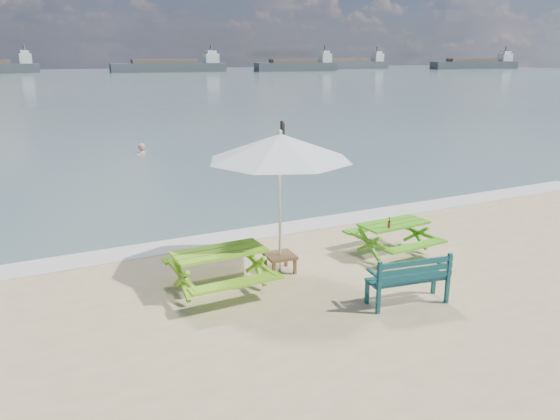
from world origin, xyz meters
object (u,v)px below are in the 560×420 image
picnic_table_left (220,272)px  picnic_table_right (393,239)px  swimmer (142,162)px  beer_bottle (389,225)px  park_bench (407,289)px  patio_umbrella (280,147)px  side_table (280,263)px

picnic_table_left → picnic_table_right: 3.95m
picnic_table_left → swimmer: size_ratio=1.11×
beer_bottle → swimmer: bearing=96.0°
park_bench → beer_bottle: 2.05m
patio_umbrella → beer_bottle: (2.23, -0.49, -1.68)m
side_table → patio_umbrella: patio_umbrella is taller
picnic_table_left → picnic_table_right: picnic_table_left is taller
picnic_table_left → picnic_table_right: size_ratio=1.06×
swimmer → park_bench: bearing=-87.8°
picnic_table_right → patio_umbrella: bearing=174.9°
picnic_table_left → patio_umbrella: bearing=13.6°
patio_umbrella → swimmer: (0.66, 14.48, -2.84)m
picnic_table_left → park_bench: size_ratio=1.25×
side_table → picnic_table_left: bearing=-166.4°
park_bench → swimmer: park_bench is taller
picnic_table_left → swimmer: (2.04, 14.81, -0.75)m
patio_umbrella → beer_bottle: patio_umbrella is taller
picnic_table_left → park_bench: bearing=-35.5°
picnic_table_right → swimmer: bearing=97.4°
swimmer → picnic_table_left: bearing=-97.8°
patio_umbrella → swimmer: bearing=87.4°
beer_bottle → swimmer: size_ratio=0.14×
park_bench → patio_umbrella: size_ratio=0.50×
side_table → park_bench: bearing=-60.0°
side_table → beer_bottle: 2.36m
picnic_table_left → picnic_table_right: (3.95, 0.10, -0.03)m
side_table → swimmer: (0.66, 14.48, -0.57)m
picnic_table_left → patio_umbrella: (1.37, 0.33, 2.09)m
picnic_table_right → swimmer: size_ratio=1.05×
park_bench → patio_umbrella: patio_umbrella is taller
picnic_table_right → patio_umbrella: size_ratio=0.59×
picnic_table_right → park_bench: bearing=-122.6°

